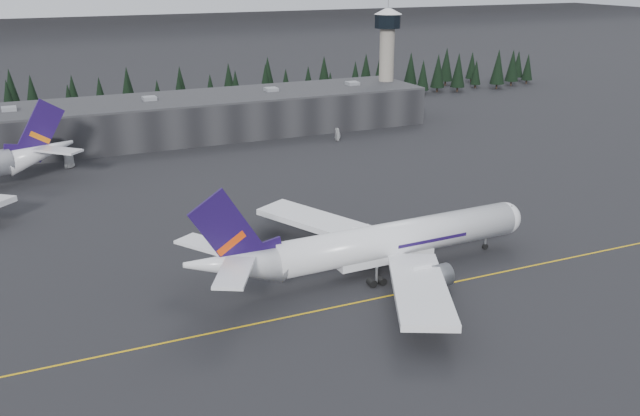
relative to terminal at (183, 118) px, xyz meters
name	(u,v)px	position (x,y,z in m)	size (l,w,h in m)	color
ground	(369,294)	(0.00, -125.00, -6.30)	(1400.00, 1400.00, 0.00)	black
taxiline	(375,299)	(0.00, -127.00, -6.29)	(400.00, 0.40, 0.02)	gold
terminal	(183,118)	(0.00, 0.00, 0.00)	(160.00, 30.00, 12.60)	black
control_tower	(387,50)	(75.00, 3.00, 17.11)	(10.00, 10.00, 37.70)	gray
treeline	(157,95)	(0.00, 37.00, 1.20)	(360.00, 20.00, 15.00)	black
mountain_ridge	(26,3)	(0.00, 875.00, -6.30)	(4400.00, 900.00, 420.00)	white
jet_main	(370,245)	(4.01, -117.69, -0.72)	(67.36, 62.14, 19.80)	white
gse_vehicle_a	(69,165)	(-37.27, -22.93, -5.53)	(2.54, 5.51, 1.53)	silver
gse_vehicle_b	(338,138)	(42.59, -24.71, -5.60)	(1.65, 4.09, 1.39)	silver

